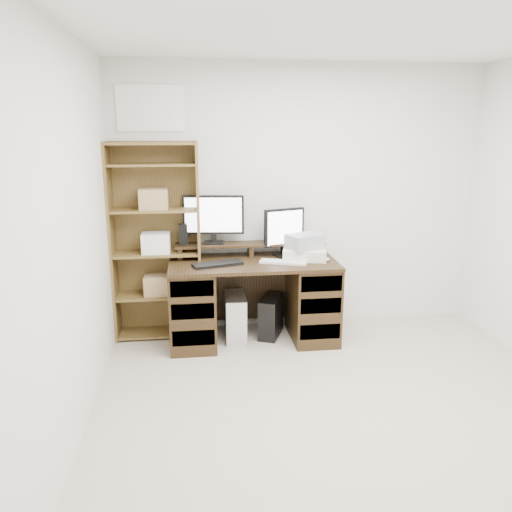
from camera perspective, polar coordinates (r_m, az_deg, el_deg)
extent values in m
cube|color=#BFAE98|center=(3.42, 11.80, -19.97)|extent=(3.50, 4.00, 0.02)
cube|color=white|center=(2.91, 14.58, 26.00)|extent=(3.50, 4.00, 0.02)
cube|color=silver|center=(4.82, 4.90, 6.49)|extent=(3.50, 0.02, 2.50)
cube|color=silver|center=(2.84, -22.51, -0.02)|extent=(0.02, 4.00, 2.50)
cube|color=white|center=(4.67, -11.94, 16.20)|extent=(0.60, 0.01, 0.40)
cube|color=black|center=(4.48, -0.32, -0.80)|extent=(1.50, 0.70, 0.03)
cube|color=black|center=(4.56, -7.22, -5.57)|extent=(0.40, 0.66, 0.72)
cube|color=black|center=(4.68, 6.42, -5.02)|extent=(0.40, 0.66, 0.72)
cube|color=black|center=(4.89, -0.78, -3.58)|extent=(1.48, 0.02, 0.65)
cube|color=black|center=(4.32, -7.14, -9.27)|extent=(0.36, 0.01, 0.14)
cube|color=black|center=(4.23, -7.24, -6.29)|extent=(0.36, 0.01, 0.14)
cube|color=black|center=(4.17, -7.33, -3.72)|extent=(0.36, 0.01, 0.14)
cube|color=black|center=(4.45, 7.33, -8.57)|extent=(0.36, 0.01, 0.14)
cube|color=black|center=(4.36, 7.43, -5.66)|extent=(0.36, 0.01, 0.14)
cube|color=black|center=(4.30, 7.51, -3.16)|extent=(0.36, 0.01, 0.14)
cube|color=black|center=(4.65, -8.63, 0.43)|extent=(0.04, 0.20, 0.10)
cube|color=black|center=(4.67, -0.64, 0.67)|extent=(0.04, 0.20, 0.10)
cube|color=black|center=(4.79, 7.12, 0.89)|extent=(0.04, 0.20, 0.10)
cube|color=black|center=(4.66, -0.64, 1.38)|extent=(1.40, 0.22, 0.02)
cube|color=black|center=(4.65, -4.84, 1.54)|extent=(0.20, 0.16, 0.02)
cube|color=black|center=(4.66, -4.84, 2.31)|extent=(0.05, 0.04, 0.10)
cube|color=black|center=(4.62, -4.89, 4.73)|extent=(0.56, 0.10, 0.36)
cube|color=white|center=(4.60, -4.91, 4.69)|extent=(0.52, 0.06, 0.32)
cube|color=black|center=(4.67, 3.32, 0.13)|extent=(0.23, 0.20, 0.02)
cube|color=black|center=(4.68, 3.20, 0.92)|extent=(0.06, 0.05, 0.11)
cube|color=black|center=(4.63, 3.23, 3.29)|extent=(0.39, 0.17, 0.35)
cube|color=white|center=(4.62, 3.36, 3.25)|extent=(0.34, 0.12, 0.31)
cube|color=black|center=(4.61, -8.33, 2.46)|extent=(0.08, 0.08, 0.19)
cube|color=black|center=(4.35, -4.41, -0.93)|extent=(0.46, 0.26, 0.02)
cube|color=silver|center=(4.42, 3.15, -0.70)|extent=(0.43, 0.26, 0.02)
ellipsoid|color=silver|center=(4.51, 7.84, -0.40)|extent=(0.11, 0.09, 0.04)
cube|color=beige|center=(4.56, 5.57, 0.25)|extent=(0.44, 0.37, 0.10)
cube|color=#93989D|center=(4.54, 5.60, 1.66)|extent=(0.37, 0.33, 0.13)
cube|color=silver|center=(4.67, -2.37, -6.94)|extent=(0.20, 0.42, 0.42)
cube|color=black|center=(4.74, 1.73, -6.90)|extent=(0.29, 0.41, 0.38)
cube|color=#19FF33|center=(4.54, 1.18, -6.77)|extent=(0.01, 0.01, 0.01)
cube|color=brown|center=(4.66, -16.11, 1.33)|extent=(0.02, 0.30, 1.80)
cube|color=brown|center=(4.60, -6.54, 1.64)|extent=(0.02, 0.30, 1.80)
cube|color=brown|center=(4.75, -11.24, 1.87)|extent=(0.80, 0.01, 1.80)
cube|color=brown|center=(4.88, -10.85, -8.53)|extent=(0.75, 0.28, 0.02)
cube|color=brown|center=(4.75, -11.06, -4.40)|extent=(0.75, 0.28, 0.02)
cube|color=brown|center=(4.64, -11.29, 0.28)|extent=(0.75, 0.28, 0.02)
cube|color=brown|center=(4.56, -11.54, 5.17)|extent=(0.75, 0.28, 0.02)
cube|color=brown|center=(4.51, -11.79, 10.18)|extent=(0.75, 0.28, 0.02)
cube|color=brown|center=(4.51, -11.91, 12.47)|extent=(0.75, 0.28, 0.02)
cube|color=#A07F54|center=(4.72, -11.12, -3.25)|extent=(0.25, 0.20, 0.18)
cube|color=white|center=(4.61, -11.35, 1.49)|extent=(0.25, 0.20, 0.18)
cube|color=#A07F54|center=(4.54, -11.60, 6.41)|extent=(0.25, 0.20, 0.18)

